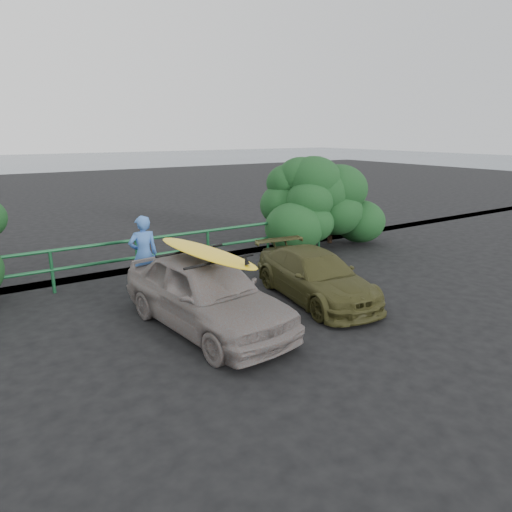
{
  "coord_description": "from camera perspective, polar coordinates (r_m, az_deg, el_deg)",
  "views": [
    {
      "loc": [
        -4.52,
        -5.91,
        3.61
      ],
      "look_at": [
        0.6,
        1.96,
        1.04
      ],
      "focal_mm": 32.0,
      "sensor_mm": 36.0,
      "label": 1
    }
  ],
  "objects": [
    {
      "name": "ground",
      "position": [
        8.26,
        4.0,
        -10.65
      ],
      "size": [
        80.0,
        80.0,
        0.0
      ],
      "primitive_type": "plane",
      "color": "black"
    },
    {
      "name": "surfboard",
      "position": [
        8.38,
        -6.44,
        0.5
      ],
      "size": [
        0.95,
        3.02,
        0.09
      ],
      "primitive_type": "ellipsoid",
      "rotation": [
        0.0,
        0.0,
        0.12
      ],
      "color": "yellow",
      "rests_on": "roof_rack"
    },
    {
      "name": "shrub_right",
      "position": [
        15.03,
        6.77,
        6.31
      ],
      "size": [
        3.2,
        2.4,
        2.59
      ],
      "primitive_type": null,
      "color": "#17411C",
      "rests_on": "ground"
    },
    {
      "name": "man",
      "position": [
        10.68,
        -13.87,
        0.16
      ],
      "size": [
        0.69,
        0.49,
        1.81
      ],
      "primitive_type": "imported",
      "rotation": [
        0.0,
        0.0,
        3.06
      ],
      "color": "#4070C0",
      "rests_on": "ground"
    },
    {
      "name": "roof_rack",
      "position": [
        8.4,
        -6.42,
        0.05
      ],
      "size": [
        1.58,
        1.2,
        0.05
      ],
      "primitive_type": null,
      "rotation": [
        0.0,
        0.0,
        0.12
      ],
      "color": "black",
      "rests_on": "sedan"
    },
    {
      "name": "guardrail",
      "position": [
        12.2,
        -10.19,
        0.37
      ],
      "size": [
        14.0,
        0.08,
        1.04
      ],
      "primitive_type": null,
      "color": "#164D29",
      "rests_on": "ground"
    },
    {
      "name": "sedan",
      "position": [
        8.61,
        -6.28,
        -4.58
      ],
      "size": [
        2.11,
        4.25,
        1.39
      ],
      "primitive_type": "imported",
      "rotation": [
        0.0,
        0.0,
        0.12
      ],
      "color": "slate",
      "rests_on": "ground"
    },
    {
      "name": "olive_vehicle",
      "position": [
        10.18,
        7.43,
        -2.45
      ],
      "size": [
        1.96,
        3.82,
        1.06
      ],
      "primitive_type": "imported",
      "rotation": [
        0.0,
        0.0,
        -0.13
      ],
      "color": "#3D3D1B",
      "rests_on": "ground"
    }
  ]
}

